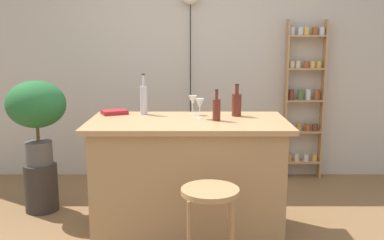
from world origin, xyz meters
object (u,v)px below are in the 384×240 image
Objects in this scene: spice_shelf at (302,97)px; cookbook at (112,112)px; bar_stool at (208,212)px; bottle_olive_oil at (142,99)px; bottle_sauce_amber at (215,109)px; wine_glass_center at (198,104)px; potted_plant at (34,109)px; wine_glass_left at (191,101)px; bottle_soda_blue at (235,104)px; plant_stool at (39,187)px.

cookbook is at bearing -147.61° from spice_shelf.
spice_shelf is at bearing 62.96° from bar_stool.
bottle_sauce_amber is at bearing -25.60° from bottle_olive_oil.
wine_glass_center is (-0.13, 0.09, 0.02)m from bottle_sauce_amber.
cookbook is (0.75, -0.21, 0.01)m from potted_plant.
potted_plant is at bearing 170.56° from wine_glass_left.
bottle_soda_blue is 1.29× the size of cookbook.
cookbook is at bearing 174.80° from bottle_soda_blue.
plant_stool is 1.08m from cookbook.
plant_stool is 2.74× the size of wine_glass_center.
wine_glass_center is (1.48, -0.42, 0.85)m from plant_stool.
potted_plant reaches higher than cookbook.
potted_plant is (-1.53, 1.25, 0.47)m from bar_stool.
potted_plant is at bearing 162.23° from bottle_sauce_amber.
bottle_soda_blue is (0.18, 0.21, 0.01)m from bottle_sauce_amber.
cookbook is (-0.86, 0.30, -0.08)m from bottle_sauce_amber.
plant_stool is at bearing 164.03° from wine_glass_center.
plant_stool is 1.76m from wine_glass_center.
spice_shelf is 1.61m from bottle_soda_blue.
bottle_olive_oil is 0.28m from cookbook.
spice_shelf is at bearing 8.05° from cookbook.
bottle_sauce_amber reaches higher than wine_glass_center.
bottle_olive_oil is 0.67m from bottle_sauce_amber.
bottle_olive_oil reaches higher than bottle_soda_blue.
wine_glass_center is (-0.31, -0.11, 0.02)m from bottle_soda_blue.
plant_stool is at bearing 170.56° from wine_glass_left.
bar_stool is 2.41× the size of bottle_soda_blue.
cookbook is (-0.26, 0.01, -0.11)m from bottle_olive_oil.
spice_shelf reaches higher than cookbook.
bottle_sauce_amber is at bearing -56.08° from wine_glass_left.
spice_shelf is 11.01× the size of wine_glass_center.
bottle_olive_oil is 1.29× the size of bottle_soda_blue.
bottle_sauce_amber is at bearing -17.77° from potted_plant.
spice_shelf is 2.10m from bottle_olive_oil.
wine_glass_left is 0.78× the size of cookbook.
spice_shelf is at bearing 49.95° from wine_glass_center.
bar_stool is 3.98× the size of wine_glass_left.
potted_plant and bottle_soda_blue have the same top height.
bottle_soda_blue is at bearing 49.11° from bottle_sauce_amber.
bottle_soda_blue is at bearing -9.79° from plant_stool.
bottle_soda_blue is at bearing -29.55° from cookbook.
spice_shelf is 1.89m from wine_glass_center.
potted_plant is 1.82m from bottle_soda_blue.
spice_shelf is 5.18× the size of bottle_olive_oil.
bottle_sauce_amber is 0.34m from wine_glass_left.
plant_stool is 1.80× the size of bottle_sauce_amber.
bottle_soda_blue is (1.79, -0.31, 0.09)m from potted_plant.
cookbook is at bearing -15.96° from plant_stool.
bottle_sauce_amber is at bearing -35.27° from wine_glass_center.
bottle_olive_oil reaches higher than wine_glass_center.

